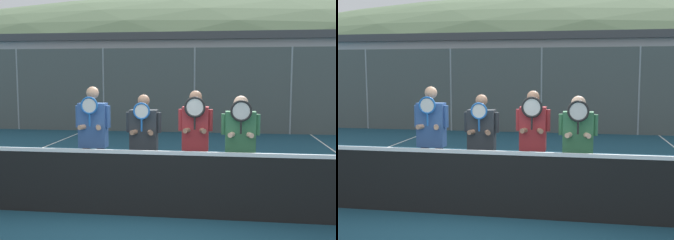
# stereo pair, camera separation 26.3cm
# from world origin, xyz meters

# --- Properties ---
(ground_plane) EXTENTS (120.00, 120.00, 0.00)m
(ground_plane) POSITION_xyz_m (0.00, 0.00, 0.00)
(ground_plane) COLOR navy
(hill_distant) EXTENTS (133.47, 74.15, 25.95)m
(hill_distant) POSITION_xyz_m (0.00, 61.71, 0.00)
(hill_distant) COLOR #5B7551
(hill_distant) RESTS_ON ground_plane
(clubhouse_building) EXTENTS (21.86, 5.50, 4.09)m
(clubhouse_building) POSITION_xyz_m (-0.51, 16.90, 2.06)
(clubhouse_building) COLOR #9EA3A8
(clubhouse_building) RESTS_ON ground_plane
(fence_back) EXTENTS (20.06, 0.06, 3.01)m
(fence_back) POSITION_xyz_m (0.00, 9.08, 1.50)
(fence_back) COLOR gray
(fence_back) RESTS_ON ground_plane
(tennis_net) EXTENTS (10.85, 0.09, 1.08)m
(tennis_net) POSITION_xyz_m (0.00, 0.00, 0.51)
(tennis_net) COLOR gray
(tennis_net) RESTS_ON ground_plane
(court_line_left_sideline) EXTENTS (0.05, 16.00, 0.01)m
(court_line_left_sideline) POSITION_xyz_m (-4.03, 3.00, 0.00)
(court_line_left_sideline) COLOR white
(court_line_left_sideline) RESTS_ON ground_plane
(player_leftmost) EXTENTS (0.58, 0.34, 1.88)m
(player_leftmost) POSITION_xyz_m (-1.02, 0.61, 1.10)
(player_leftmost) COLOR #232838
(player_leftmost) RESTS_ON ground_plane
(player_center_left) EXTENTS (0.57, 0.34, 1.75)m
(player_center_left) POSITION_xyz_m (-0.21, 0.73, 1.02)
(player_center_left) COLOR black
(player_center_left) RESTS_ON ground_plane
(player_center_right) EXTENTS (0.55, 0.34, 1.82)m
(player_center_right) POSITION_xyz_m (0.62, 0.72, 1.07)
(player_center_right) COLOR #56565B
(player_center_right) RESTS_ON ground_plane
(player_rightmost) EXTENTS (0.60, 0.34, 1.74)m
(player_rightmost) POSITION_xyz_m (1.32, 0.69, 1.05)
(player_rightmost) COLOR #232838
(player_rightmost) RESTS_ON ground_plane
(car_far_left) EXTENTS (4.31, 1.96, 1.76)m
(car_far_left) POSITION_xyz_m (-6.31, 11.94, 0.90)
(car_far_left) COLOR maroon
(car_far_left) RESTS_ON ground_plane
(car_left_of_center) EXTENTS (4.04, 1.95, 1.71)m
(car_left_of_center) POSITION_xyz_m (-1.25, 11.90, 0.88)
(car_left_of_center) COLOR #285638
(car_left_of_center) RESTS_ON ground_plane
(car_center) EXTENTS (4.79, 1.93, 1.71)m
(car_center) POSITION_xyz_m (4.04, 11.84, 0.88)
(car_center) COLOR black
(car_center) RESTS_ON ground_plane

